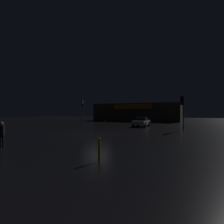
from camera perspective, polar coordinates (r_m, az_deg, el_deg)
ground_plane at (r=18.36m, az=-4.50°, el=-6.80°), size 120.00×120.00×0.00m
store_building at (r=47.51m, az=8.19°, el=-0.06°), size 21.07×9.93×4.32m
traffic_signal_opposite at (r=23.04m, az=21.15°, el=1.73°), size 0.42×0.42×4.03m
traffic_signal_cross_left at (r=28.33m, az=-9.23°, el=1.63°), size 0.42×0.43×4.07m
car_near at (r=27.69m, az=9.17°, el=-3.01°), size 2.05×3.85×1.39m
pedestrian at (r=12.91m, az=-31.26°, el=-5.58°), size 0.37×0.37×1.57m
bollard_kerb_a at (r=8.13m, az=-4.02°, el=-11.71°), size 0.11×0.11×1.02m
bollard_kerb_b at (r=28.34m, az=-2.42°, el=-3.35°), size 0.10×0.10×1.06m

